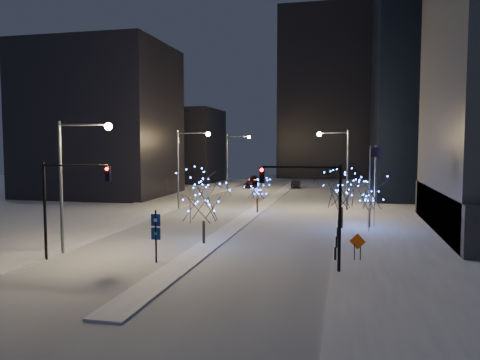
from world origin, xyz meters
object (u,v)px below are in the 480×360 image
(car_near, at_px, (250,184))
(car_far, at_px, (254,179))
(wayfinding_sign, at_px, (156,231))
(street_lamp_w_mid, at_px, (186,158))
(holiday_tree_plaza_near, at_px, (342,190))
(street_lamp_east, at_px, (340,159))
(car_mid, at_px, (296,184))
(traffic_signal_west, at_px, (64,194))
(holiday_tree_median_near, at_px, (203,198))
(traffic_signal_east, at_px, (315,199))
(construction_sign, at_px, (358,244))
(holiday_tree_median_far, at_px, (257,188))
(street_lamp_w_near, at_px, (73,168))
(street_lamp_w_far, at_px, (233,154))
(holiday_tree_plaza_far, at_px, (370,194))

(car_near, height_order, car_far, car_near)
(car_near, bearing_deg, wayfinding_sign, -79.02)
(street_lamp_w_mid, xyz_separation_m, holiday_tree_plaza_near, (19.44, -9.96, -2.67))
(street_lamp_east, height_order, car_mid, street_lamp_east)
(traffic_signal_west, bearing_deg, car_mid, 80.54)
(holiday_tree_median_near, relative_size, holiday_tree_plaza_near, 1.08)
(street_lamp_east, bearing_deg, holiday_tree_median_near, -115.02)
(street_lamp_east, distance_m, holiday_tree_median_near, 25.15)
(traffic_signal_east, relative_size, holiday_tree_plaza_near, 1.23)
(traffic_signal_west, relative_size, wayfinding_sign, 1.89)
(construction_sign, bearing_deg, holiday_tree_median_far, 127.65)
(street_lamp_east, height_order, traffic_signal_west, street_lamp_east)
(holiday_tree_plaza_near, bearing_deg, car_far, 109.59)
(car_far, relative_size, wayfinding_sign, 1.22)
(street_lamp_w_near, height_order, construction_sign, street_lamp_w_near)
(street_lamp_w_far, relative_size, wayfinding_sign, 2.70)
(street_lamp_w_mid, distance_m, holiday_tree_median_near, 21.57)
(holiday_tree_plaza_far, distance_m, wayfinding_sign, 22.80)
(holiday_tree_median_near, bearing_deg, car_near, 97.26)
(car_near, bearing_deg, holiday_tree_median_far, -70.79)
(street_lamp_w_near, bearing_deg, holiday_tree_plaza_near, 37.74)
(street_lamp_w_far, bearing_deg, construction_sign, -66.56)
(street_lamp_w_near, bearing_deg, holiday_tree_median_far, 68.28)
(traffic_signal_west, relative_size, holiday_tree_median_near, 1.14)
(traffic_signal_west, xyz_separation_m, holiday_tree_median_near, (7.94, 7.33, -0.88))
(car_far, height_order, construction_sign, construction_sign)
(street_lamp_w_near, height_order, car_near, street_lamp_w_near)
(holiday_tree_median_far, bearing_deg, street_lamp_w_near, -111.72)
(street_lamp_east, xyz_separation_m, car_near, (-16.92, 27.07, -5.68))
(street_lamp_w_near, height_order, wayfinding_sign, street_lamp_w_near)
(car_mid, distance_m, car_far, 16.07)
(car_mid, bearing_deg, street_lamp_w_mid, 71.10)
(wayfinding_sign, bearing_deg, car_near, 91.91)
(street_lamp_w_mid, bearing_deg, holiday_tree_plaza_far, -22.15)
(street_lamp_east, distance_m, holiday_tree_plaza_far, 12.72)
(street_lamp_east, height_order, holiday_tree_plaza_near, street_lamp_east)
(holiday_tree_median_far, bearing_deg, car_far, 101.63)
(car_near, height_order, wayfinding_sign, wayfinding_sign)
(car_near, bearing_deg, car_far, 104.37)
(car_near, xyz_separation_m, holiday_tree_median_near, (6.34, -49.75, 3.11))
(traffic_signal_west, bearing_deg, wayfinding_sign, 8.86)
(car_near, relative_size, wayfinding_sign, 1.23)
(traffic_signal_east, height_order, holiday_tree_median_far, traffic_signal_east)
(street_lamp_w_mid, relative_size, car_mid, 2.32)
(holiday_tree_plaza_near, xyz_separation_m, wayfinding_sign, (-12.50, -16.04, -1.56))
(traffic_signal_west, relative_size, traffic_signal_east, 1.00)
(car_near, relative_size, holiday_tree_median_near, 0.74)
(holiday_tree_median_far, bearing_deg, street_lamp_w_mid, 172.10)
(street_lamp_w_mid, bearing_deg, car_far, 90.08)
(street_lamp_w_mid, bearing_deg, holiday_tree_median_far, -7.90)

